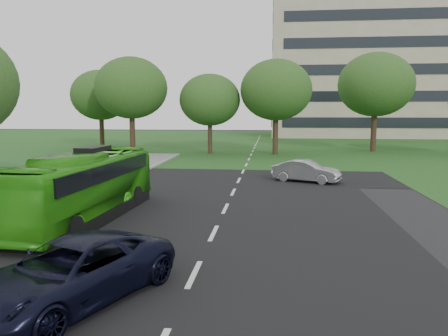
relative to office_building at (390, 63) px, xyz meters
name	(u,v)px	position (x,y,z in m)	size (l,w,h in m)	color
ground	(220,220)	(-21.96, -61.96, -12.50)	(160.00, 160.00, 0.00)	black
street_surfaces	(245,158)	(-22.34, -39.21, -12.47)	(120.00, 120.00, 0.15)	black
office_building	(390,63)	(0.00, 0.00, 0.00)	(40.10, 20.10, 25.00)	gray
tree_park_a	(131,88)	(-34.28, -35.28, -5.85)	(7.38, 7.38, 9.80)	black
tree_park_b	(210,100)	(-26.20, -35.06, -7.07)	(6.14, 6.14, 8.05)	black
tree_park_c	(276,90)	(-19.57, -35.16, -6.11)	(7.09, 7.09, 9.41)	black
tree_park_d	(376,85)	(-9.10, -30.93, -5.43)	(7.90, 7.90, 10.45)	black
tree_park_f	(101,95)	(-39.57, -30.26, -6.39)	(6.74, 6.74, 8.99)	black
bus	(84,187)	(-27.46, -62.50, -11.14)	(2.28, 9.74, 2.71)	#2FA015
sedan	(306,171)	(-17.76, -51.96, -11.82)	(1.44, 4.14, 1.36)	#B3B4B8
suv	(71,272)	(-24.46, -69.96, -11.77)	(2.43, 5.27, 1.46)	black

